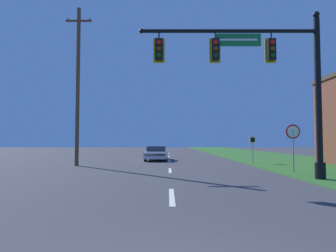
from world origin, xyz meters
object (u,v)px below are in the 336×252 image
signal_mast (268,76)px  route_sign_post (252,143)px  car_ahead (155,153)px  stop_sign (292,137)px  utility_pole_near (77,83)px

signal_mast → route_sign_post: signal_mast is taller
car_ahead → stop_sign: (7.61, -10.45, 1.26)m
route_sign_post → stop_sign: bearing=-88.1°
car_ahead → utility_pole_near: bearing=-131.6°
car_ahead → route_sign_post: (7.38, -3.71, 0.92)m
utility_pole_near → signal_mast: bearing=-35.5°
stop_sign → car_ahead: bearing=126.1°
stop_sign → signal_mast: bearing=-127.2°
signal_mast → route_sign_post: size_ratio=3.94×
signal_mast → car_ahead: size_ratio=1.70×
car_ahead → utility_pole_near: (-5.20, -5.86, 5.02)m
signal_mast → car_ahead: signal_mast is taller
route_sign_post → car_ahead: bearing=153.3°
utility_pole_near → car_ahead: bearing=48.4°
car_ahead → stop_sign: size_ratio=1.88×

